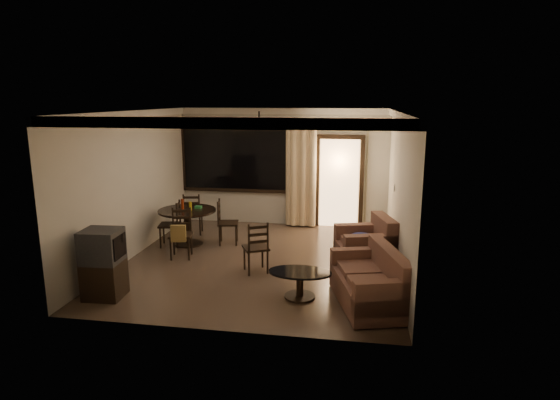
% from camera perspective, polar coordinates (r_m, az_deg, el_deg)
% --- Properties ---
extents(ground, '(5.50, 5.50, 0.00)m').
position_cam_1_polar(ground, '(8.96, -2.40, -7.44)').
color(ground, '#7F6651').
rests_on(ground, ground).
extents(room_shell, '(5.50, 6.70, 5.50)m').
position_cam_1_polar(room_shell, '(10.16, 2.83, 5.54)').
color(room_shell, beige).
rests_on(room_shell, ground).
extents(dining_table, '(1.20, 1.20, 0.97)m').
position_cam_1_polar(dining_table, '(9.99, -11.22, -2.04)').
color(dining_table, black).
rests_on(dining_table, ground).
extents(dining_chair_west, '(0.49, 0.49, 0.95)m').
position_cam_1_polar(dining_chair_west, '(10.03, -13.17, -3.90)').
color(dining_chair_west, black).
rests_on(dining_chair_west, ground).
extents(dining_chair_east, '(0.49, 0.49, 0.95)m').
position_cam_1_polar(dining_chair_east, '(9.97, -6.39, -3.75)').
color(dining_chair_east, black).
rests_on(dining_chair_east, ground).
extents(dining_chair_south, '(0.49, 0.54, 0.95)m').
position_cam_1_polar(dining_chair_south, '(9.25, -11.98, -5.08)').
color(dining_chair_south, black).
rests_on(dining_chair_south, ground).
extents(dining_chair_north, '(0.49, 0.49, 0.95)m').
position_cam_1_polar(dining_chair_north, '(10.81, -10.51, -2.60)').
color(dining_chair_north, black).
rests_on(dining_chair_north, ground).
extents(tv_cabinet, '(0.60, 0.54, 1.08)m').
position_cam_1_polar(tv_cabinet, '(7.73, -20.74, -7.27)').
color(tv_cabinet, black).
rests_on(tv_cabinet, ground).
extents(sofa, '(1.21, 1.72, 0.83)m').
position_cam_1_polar(sofa, '(7.19, 11.16, -9.94)').
color(sofa, '#41281E').
rests_on(sofa, ground).
extents(armchair, '(1.14, 1.14, 0.93)m').
position_cam_1_polar(armchair, '(8.63, 10.59, -5.72)').
color(armchair, '#41281E').
rests_on(armchair, ground).
extents(coffee_table, '(0.98, 0.59, 0.43)m').
position_cam_1_polar(coffee_table, '(7.31, 2.45, -9.73)').
color(coffee_table, black).
rests_on(coffee_table, ground).
extents(side_chair, '(0.56, 0.56, 0.94)m').
position_cam_1_polar(side_chair, '(8.34, -2.94, -6.94)').
color(side_chair, black).
rests_on(side_chair, ground).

